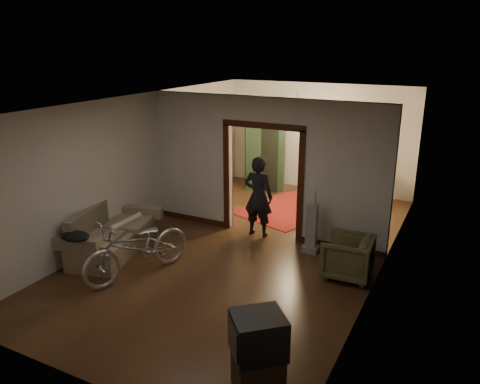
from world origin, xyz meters
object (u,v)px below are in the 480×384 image
Objects in this scene: armchair at (347,257)px; sofa at (111,230)px; desk at (359,185)px; locker at (266,152)px; person at (258,197)px; bicycle at (137,247)px.

sofa is at bearing -78.61° from armchair.
sofa is 2.46× the size of armchair.
locker is at bearing 177.91° from desk.
locker is at bearing -69.81° from person.
locker is at bearing 111.21° from bicycle.
person reaches higher than desk.
locker is 2.58m from desk.
bicycle is at bearing -117.04° from desk.
sofa is at bearing -127.87° from desk.
bicycle reaches higher than desk.
sofa is 2.91m from person.
armchair is at bearing 46.43° from bicycle.
person is at bearing 87.02° from bicycle.
desk is at bearing -15.72° from locker.
sofa is 1.16m from bicycle.
bicycle reaches higher than armchair.
armchair is 5.19m from locker.
person is 0.83× the size of locker.
bicycle is at bearing -106.44° from locker.
locker reaches higher than armchair.
locker is (-1.19, 3.03, 0.16)m from person.
bicycle is at bearing -66.18° from armchair.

